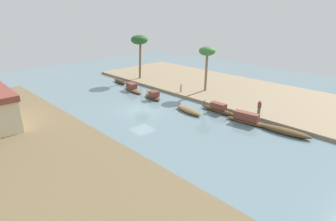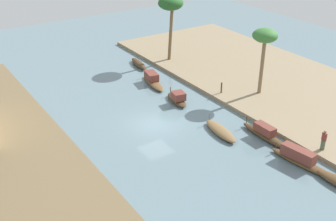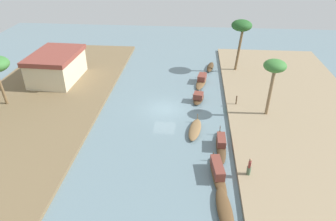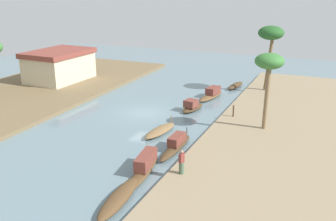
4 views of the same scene
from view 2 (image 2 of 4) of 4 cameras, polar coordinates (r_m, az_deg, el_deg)
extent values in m
plane|color=slate|center=(36.84, -1.63, -1.74)|extent=(70.13, 70.13, 0.00)
cube|color=#937F60|center=(45.37, 14.30, 3.33)|extent=(40.87, 15.19, 0.35)
ellipsoid|color=#47331E|center=(35.41, 12.49, -3.26)|extent=(5.15, 0.91, 0.47)
cube|color=brown|center=(35.26, 12.35, -2.34)|extent=(1.84, 0.76, 0.65)
cylinder|color=#47331E|center=(36.57, 10.11, -1.14)|extent=(0.07, 0.07, 0.60)
ellipsoid|color=#47331E|center=(40.50, 1.13, 1.37)|extent=(3.41, 1.68, 0.44)
cube|color=brown|center=(39.96, 1.35, 1.90)|extent=(1.33, 1.25, 0.69)
cylinder|color=#47331E|center=(41.51, 0.33, 2.70)|extent=(0.07, 0.07, 0.52)
ellipsoid|color=brown|center=(44.24, -1.91, 3.61)|extent=(4.68, 1.91, 0.40)
cube|color=brown|center=(44.43, -2.14, 4.48)|extent=(1.91, 1.28, 0.71)
cylinder|color=brown|center=(45.80, -2.83, 5.06)|extent=(0.07, 0.07, 0.64)
ellipsoid|color=brown|center=(35.54, 6.78, -2.63)|extent=(4.15, 1.66, 0.49)
cylinder|color=brown|center=(36.62, 5.37, -0.74)|extent=(0.07, 0.07, 0.59)
ellipsoid|color=brown|center=(32.81, 17.02, -6.56)|extent=(5.40, 1.66, 0.38)
cube|color=brown|center=(32.71, 16.44, -5.36)|extent=(2.63, 1.14, 0.81)
cylinder|color=brown|center=(33.62, 13.80, -4.38)|extent=(0.07, 0.07, 0.57)
ellipsoid|color=#47331E|center=(49.07, -3.80, 6.04)|extent=(3.79, 1.44, 0.54)
cylinder|color=#4C664C|center=(34.45, 19.31, -4.19)|extent=(0.41, 0.41, 0.76)
cube|color=brown|center=(34.12, 19.48, -3.20)|extent=(0.41, 0.30, 0.60)
sphere|color=#9E7556|center=(33.93, 19.58, -2.61)|extent=(0.21, 0.21, 0.21)
cylinder|color=#4C3823|center=(41.73, 6.90, 2.94)|extent=(0.14, 0.14, 1.03)
cylinder|color=#7F6647|center=(41.63, 11.99, 5.49)|extent=(0.34, 0.40, 5.08)
ellipsoid|color=#387533|center=(40.67, 12.39, 9.42)|extent=(2.27, 2.27, 1.25)
cylinder|color=brown|center=(49.31, 0.34, 9.80)|extent=(0.35, 0.73, 5.73)
ellipsoid|color=#235623|center=(48.43, 0.35, 13.66)|extent=(2.72, 2.72, 1.50)
camera|label=1|loc=(7.82, -37.03, -36.01)|focal=28.96mm
camera|label=3|loc=(20.13, 67.51, 11.06)|focal=33.51mm
camera|label=4|loc=(33.23, 60.28, 2.62)|focal=41.15mm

